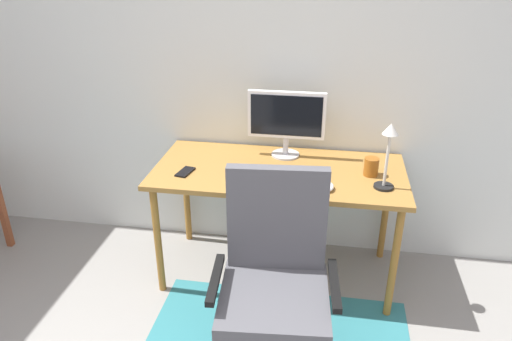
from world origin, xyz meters
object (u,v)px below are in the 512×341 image
at_px(keyboard, 277,185).
at_px(desk_lamp, 388,147).
at_px(computer_mouse, 328,187).
at_px(office_chair, 274,300).
at_px(coffee_cup, 371,167).
at_px(cell_phone, 185,172).
at_px(desk, 279,180).
at_px(monitor, 286,118).

bearing_deg(keyboard, desk_lamp, 7.54).
distance_m(computer_mouse, desk_lamp, 0.39).
bearing_deg(computer_mouse, desk_lamp, 13.33).
relative_size(keyboard, office_chair, 0.41).
height_order(keyboard, coffee_cup, coffee_cup).
height_order(keyboard, office_chair, office_chair).
bearing_deg(cell_phone, office_chair, -34.11).
distance_m(desk, computer_mouse, 0.38).
height_order(desk, office_chair, office_chair).
bearing_deg(keyboard, computer_mouse, 1.24).
height_order(monitor, computer_mouse, monitor).
xyz_separation_m(monitor, computer_mouse, (0.28, -0.43, -0.23)).
xyz_separation_m(desk, keyboard, (0.01, -0.23, 0.08)).
bearing_deg(desk_lamp, desk, 166.31).
relative_size(keyboard, desk_lamp, 1.14).
distance_m(keyboard, cell_phone, 0.56).
relative_size(monitor, coffee_cup, 4.47).
xyz_separation_m(cell_phone, office_chair, (0.62, -0.64, -0.34)).
bearing_deg(office_chair, computer_mouse, 63.26).
xyz_separation_m(monitor, coffee_cup, (0.52, -0.21, -0.20)).
xyz_separation_m(computer_mouse, office_chair, (-0.22, -0.56, -0.36)).
height_order(computer_mouse, coffee_cup, coffee_cup).
relative_size(desk, monitor, 3.13).
xyz_separation_m(desk, computer_mouse, (0.30, -0.22, 0.09)).
bearing_deg(desk, computer_mouse, -36.12).
height_order(computer_mouse, desk_lamp, desk_lamp).
height_order(desk, keyboard, keyboard).
distance_m(keyboard, desk_lamp, 0.64).
height_order(desk, cell_phone, cell_phone).
relative_size(computer_mouse, coffee_cup, 0.96).
height_order(keyboard, cell_phone, keyboard).
height_order(monitor, coffee_cup, monitor).
distance_m(desk, keyboard, 0.24).
height_order(coffee_cup, cell_phone, coffee_cup).
xyz_separation_m(monitor, keyboard, (-0.00, -0.44, -0.24)).
distance_m(monitor, desk_lamp, 0.69).
relative_size(cell_phone, office_chair, 0.13).
bearing_deg(keyboard, desk, 93.36).
distance_m(computer_mouse, office_chair, 0.70).
bearing_deg(coffee_cup, desk, -179.46).
distance_m(keyboard, computer_mouse, 0.29).
bearing_deg(desk, keyboard, -86.64).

